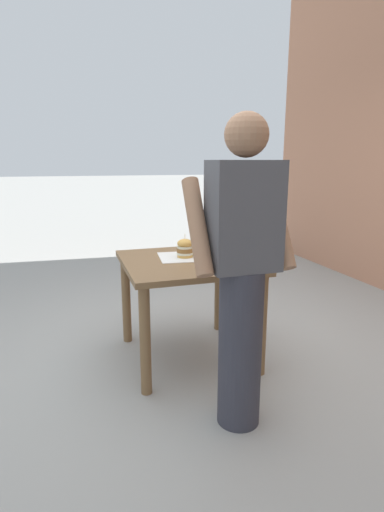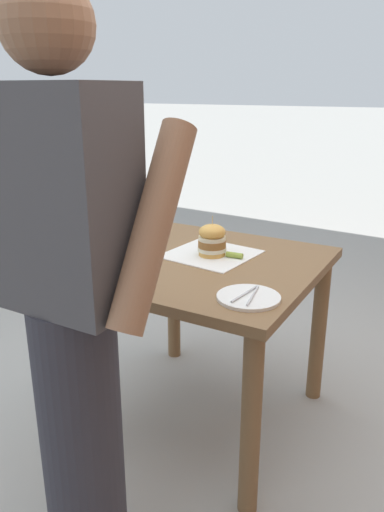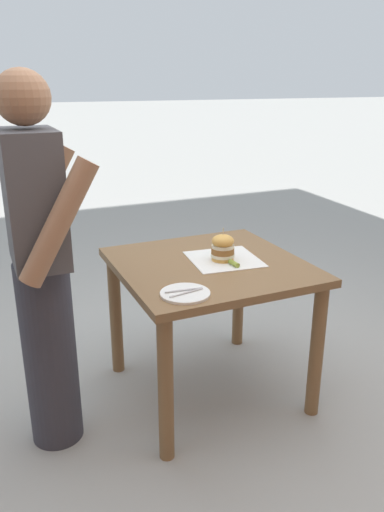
{
  "view_description": "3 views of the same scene",
  "coord_description": "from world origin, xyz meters",
  "px_view_note": "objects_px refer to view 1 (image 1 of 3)",
  "views": [
    {
      "loc": [
        0.81,
        2.68,
        1.45
      ],
      "look_at": [
        0.0,
        0.1,
        0.81
      ],
      "focal_mm": 28.0,
      "sensor_mm": 36.0,
      "label": 1
    },
    {
      "loc": [
        -0.93,
        1.74,
        1.45
      ],
      "look_at": [
        0.0,
        0.1,
        0.81
      ],
      "focal_mm": 35.0,
      "sensor_mm": 36.0,
      "label": 2
    },
    {
      "loc": [
        -2.15,
        1.05,
        1.64
      ],
      "look_at": [
        0.0,
        0.1,
        0.81
      ],
      "focal_mm": 35.0,
      "sensor_mm": 36.0,
      "label": 3
    }
  ],
  "objects_px": {
    "patio_table": "(188,277)",
    "pickle_spear": "(197,254)",
    "diner_across_table": "(242,272)",
    "sandwich": "(185,248)",
    "side_plate_with_forks": "(245,265)"
  },
  "relations": [
    {
      "from": "sandwich",
      "to": "pickle_spear",
      "type": "bearing_deg",
      "value": -172.95
    },
    {
      "from": "sandwich",
      "to": "diner_across_table",
      "type": "xyz_separation_m",
      "value": [
        -0.05,
        0.91,
        0.05
      ]
    },
    {
      "from": "pickle_spear",
      "to": "side_plate_with_forks",
      "type": "relative_size",
      "value": 0.33
    },
    {
      "from": "patio_table",
      "to": "side_plate_with_forks",
      "type": "bearing_deg",
      "value": 139.47
    },
    {
      "from": "side_plate_with_forks",
      "to": "diner_across_table",
      "type": "xyz_separation_m",
      "value": [
        0.28,
        0.56,
        0.12
      ]
    },
    {
      "from": "patio_table",
      "to": "sandwich",
      "type": "distance_m",
      "value": 0.21
    },
    {
      "from": "sandwich",
      "to": "pickle_spear",
      "type": "xyz_separation_m",
      "value": [
        -0.1,
        -0.01,
        -0.06
      ]
    },
    {
      "from": "patio_table",
      "to": "pickle_spear",
      "type": "height_order",
      "value": "pickle_spear"
    },
    {
      "from": "sandwich",
      "to": "side_plate_with_forks",
      "type": "height_order",
      "value": "sandwich"
    },
    {
      "from": "patio_table",
      "to": "sandwich",
      "type": "height_order",
      "value": "sandwich"
    },
    {
      "from": "pickle_spear",
      "to": "diner_across_table",
      "type": "bearing_deg",
      "value": 86.59
    },
    {
      "from": "patio_table",
      "to": "pickle_spear",
      "type": "relative_size",
      "value": 12.93
    },
    {
      "from": "diner_across_table",
      "to": "patio_table",
      "type": "bearing_deg",
      "value": -86.84
    },
    {
      "from": "diner_across_table",
      "to": "pickle_spear",
      "type": "bearing_deg",
      "value": -93.41
    },
    {
      "from": "patio_table",
      "to": "diner_across_table",
      "type": "bearing_deg",
      "value": 93.16
    }
  ]
}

